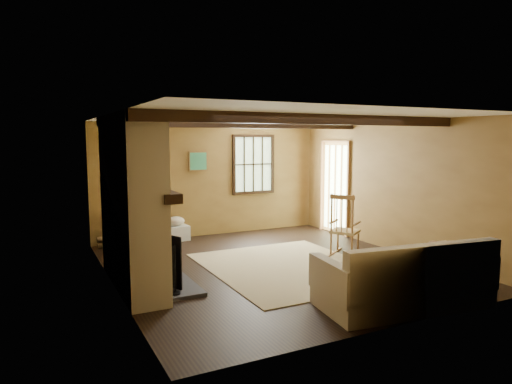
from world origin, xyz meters
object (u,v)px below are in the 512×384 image
rocking_chair (344,229)px  sofa (406,283)px  fireplace (133,208)px  laundry_basket (176,233)px  armchair (143,230)px

rocking_chair → sofa: 2.54m
fireplace → laundry_basket: fireplace is taller
sofa → laundry_basket: size_ratio=4.45×
rocking_chair → laundry_basket: (-2.33, 2.52, -0.32)m
rocking_chair → laundry_basket: 3.45m
laundry_basket → armchair: 0.86m
fireplace → sofa: 3.75m
fireplace → laundry_basket: 3.04m
armchair → rocking_chair: bearing=87.9°
sofa → laundry_basket: (-1.45, 4.90, -0.16)m
fireplace → armchair: size_ratio=3.22×
sofa → laundry_basket: sofa is taller
fireplace → sofa: bearing=-39.9°
rocking_chair → sofa: bearing=124.8°
laundry_basket → fireplace: bearing=-118.0°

